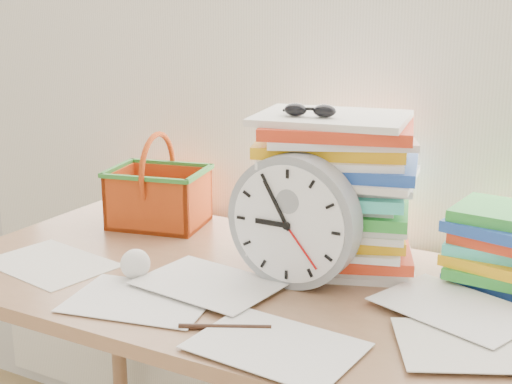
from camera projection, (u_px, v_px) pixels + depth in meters
The scene contains 10 objects.
curtain at pixel (338, 7), 1.66m from camera, with size 2.40×0.01×2.50m, color white.
desk at pixel (260, 314), 1.50m from camera, with size 1.40×0.70×0.75m.
paper_stack at pixel (336, 192), 1.53m from camera, with size 0.33×0.28×0.33m, color white, non-canonical shape.
clock at pixel (294, 221), 1.43m from camera, with size 0.27×0.27×0.05m, color gray.
sunglasses at pixel (310, 110), 1.46m from camera, with size 0.12×0.10×0.03m, color black, non-canonical shape.
book_stack at pixel (509, 249), 1.44m from camera, with size 0.27×0.21×0.16m, color white, non-canonical shape.
basket at pixel (158, 180), 1.82m from camera, with size 0.24×0.19×0.24m, color #D04B14, non-canonical shape.
crumpled_ball at pixel (135, 264), 1.49m from camera, with size 0.06×0.06×0.06m, color white.
pen at pixel (225, 327), 1.26m from camera, with size 0.01×0.01×0.17m, color black.
scattered_papers at pixel (260, 279), 1.48m from camera, with size 1.26×0.42×0.02m, color white, non-canonical shape.
Camera 1 is at (0.66, 0.39, 1.32)m, focal length 50.00 mm.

